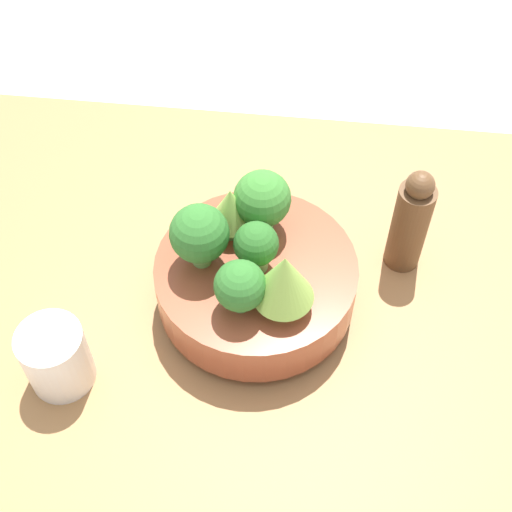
# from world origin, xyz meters

# --- Properties ---
(ground_plane) EXTENTS (6.00, 6.00, 0.00)m
(ground_plane) POSITION_xyz_m (0.00, 0.00, 0.00)
(ground_plane) COLOR silver
(table) EXTENTS (1.01, 0.70, 0.04)m
(table) POSITION_xyz_m (0.00, 0.00, 0.02)
(table) COLOR #9E7042
(table) RESTS_ON ground_plane
(bowl) EXTENTS (0.24, 0.24, 0.08)m
(bowl) POSITION_xyz_m (0.02, 0.00, 0.08)
(bowl) COLOR brown
(bowl) RESTS_ON table
(romanesco_piece_far) EXTENTS (0.07, 0.07, 0.09)m
(romanesco_piece_far) POSITION_xyz_m (-0.01, 0.05, 0.17)
(romanesco_piece_far) COLOR #7AB256
(romanesco_piece_far) RESTS_ON bowl
(broccoli_floret_front) EXTENTS (0.07, 0.07, 0.09)m
(broccoli_floret_front) POSITION_xyz_m (0.02, -0.06, 0.17)
(broccoli_floret_front) COLOR #609347
(broccoli_floret_front) RESTS_ON bowl
(romanesco_piece_near) EXTENTS (0.05, 0.05, 0.07)m
(romanesco_piece_near) POSITION_xyz_m (0.06, -0.05, 0.16)
(romanesco_piece_near) COLOR #6BA34C
(romanesco_piece_near) RESTS_ON bowl
(broccoli_floret_back) EXTENTS (0.06, 0.06, 0.07)m
(broccoli_floret_back) POSITION_xyz_m (0.04, 0.06, 0.16)
(broccoli_floret_back) COLOR #609347
(broccoli_floret_back) RESTS_ON bowl
(broccoli_floret_right) EXTENTS (0.07, 0.07, 0.09)m
(broccoli_floret_right) POSITION_xyz_m (0.09, 0.00, 0.17)
(broccoli_floret_right) COLOR #6BA34C
(broccoli_floret_right) RESTS_ON bowl
(broccoli_floret_center) EXTENTS (0.05, 0.05, 0.07)m
(broccoli_floret_center) POSITION_xyz_m (0.02, 0.00, 0.16)
(broccoli_floret_center) COLOR #7AB256
(broccoli_floret_center) RESTS_ON bowl
(cup) EXTENTS (0.08, 0.08, 0.09)m
(cup) POSITION_xyz_m (0.24, 0.13, 0.09)
(cup) COLOR silver
(cup) RESTS_ON table
(pepper_mill) EXTENTS (0.05, 0.05, 0.16)m
(pepper_mill) POSITION_xyz_m (-0.16, -0.09, 0.12)
(pepper_mill) COLOR brown
(pepper_mill) RESTS_ON table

